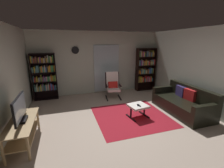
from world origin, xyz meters
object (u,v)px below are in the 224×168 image
Objects in this scene: tv_remote at (139,106)px; lounge_armchair at (113,84)px; television at (20,110)px; bookshelf_near_sofa at (145,68)px; cell_phone at (138,105)px; tv_stand at (23,128)px; bookshelf_near_tv at (44,75)px; ottoman at (138,107)px; leather_sofa at (183,103)px; wall_clock at (75,50)px.

lounge_armchair is at bearing 95.56° from tv_remote.
bookshelf_near_sofa reaches higher than television.
lounge_armchair is at bearing 114.18° from cell_phone.
television is 2.97m from tv_remote.
tv_stand is 2.88m from bookshelf_near_tv.
tv_stand is at bearing -154.80° from cell_phone.
ottoman is 4.18× the size of cell_phone.
cell_phone is at bearing -42.72° from bookshelf_near_tv.
lounge_armchair is at bearing -13.89° from bookshelf_near_tv.
leather_sofa is (-0.03, -2.51, -0.72)m from bookshelf_near_sofa.
bookshelf_near_tv is 3.71m from cell_phone.
television is at bearing -174.48° from tv_remote.
tv_stand is 5.31m from bookshelf_near_sofa.
tv_stand reaches higher than tv_remote.
bookshelf_near_sofa is 13.60× the size of cell_phone.
wall_clock is (1.44, 2.96, 1.50)m from tv_stand.
leather_sofa is (4.45, 0.25, -0.06)m from tv_stand.
cell_phone is 3.36m from wall_clock.
wall_clock reaches higher than bookshelf_near_sofa.
ottoman is (-1.53, 0.10, 0.02)m from leather_sofa.
tv_remote is at bearing 5.49° from tv_stand.
cell_phone reaches higher than ottoman.
bookshelf_near_sofa is at bearing 76.22° from cell_phone.
tv_stand is at bearing -174.45° from tv_remote.
lounge_armchair is 7.10× the size of tv_remote.
ottoman is at bearing -42.35° from bookshelf_near_tv.
cell_phone is at bearing -60.66° from wall_clock.
leather_sofa is at bearing 3.19° from tv_stand.
bookshelf_near_sofa is 6.57× the size of wall_clock.
bookshelf_near_sofa is 13.22× the size of tv_remote.
wall_clock reaches higher than ottoman.
tv_remote is 0.50× the size of wall_clock.
lounge_armchair is (-1.73, -0.57, -0.48)m from bookshelf_near_sofa.
lounge_armchair is 3.53× the size of wall_clock.
bookshelf_near_tv is 4.99m from leather_sofa.
bookshelf_near_sofa is at bearing 89.36° from leather_sofa.
wall_clock reaches higher than television.
ottoman is 0.08m from cell_phone.
wall_clock is at bearing 149.40° from lounge_armchair.
wall_clock is at bearing 119.20° from tv_remote.
bookshelf_near_tv is 12.26× the size of tv_remote.
television is at bearing -176.84° from leather_sofa.
tv_stand is 0.70× the size of leather_sofa.
leather_sofa reaches higher than ottoman.
bookshelf_near_tv reaches higher than tv_remote.
bookshelf_near_sofa is (4.48, 2.76, 0.66)m from tv_stand.
tv_stand is 2.95m from ottoman.
tv_stand is 0.71× the size of bookshelf_near_sofa.
lounge_armchair is 7.30× the size of cell_phone.
bookshelf_near_tv is at bearing 85.44° from television.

